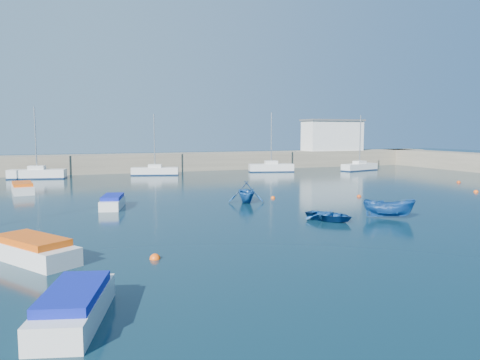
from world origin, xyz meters
name	(u,v)px	position (x,y,z in m)	size (l,w,h in m)	color
ground	(326,234)	(0.00, 0.00, 0.00)	(220.00, 220.00, 0.00)	#0B2431
back_wall	(158,162)	(0.00, 46.00, 1.30)	(96.00, 4.50, 2.60)	#79705C
right_arm	(459,161)	(44.00, 32.00, 1.30)	(4.50, 32.00, 2.60)	#79705C
harbor_office	(332,136)	(30.00, 46.00, 5.10)	(10.00, 4.00, 5.00)	silver
sailboat_5	(37,174)	(-16.34, 40.47, 0.65)	(6.99, 3.38, 8.91)	silver
sailboat_6	(155,171)	(-1.74, 39.85, 0.58)	(6.44, 3.47, 8.17)	silver
sailboat_7	(271,167)	(15.04, 38.79, 0.65)	(6.67, 3.34, 8.55)	silver
sailboat_8	(359,167)	(28.34, 35.85, 0.58)	(6.51, 3.25, 8.25)	silver
motorboat_0	(32,250)	(-15.36, 0.08, 0.53)	(4.17, 5.17, 1.12)	silver
motorboat_1	(113,202)	(-10.24, 14.02, 0.47)	(2.44, 4.28, 0.99)	silver
motorboat_2	(22,188)	(-17.21, 26.23, 0.48)	(2.30, 5.13, 1.02)	silver
motorboat_3	(74,306)	(-13.88, -7.82, 0.51)	(2.89, 4.91, 1.09)	silver
dinghy_center	(330,216)	(2.40, 3.39, 0.34)	(2.35, 3.28, 0.68)	navy
dinghy_left	(246,192)	(0.36, 12.79, 0.89)	(2.91, 3.37, 1.77)	navy
dinghy_right	(389,208)	(6.64, 2.71, 0.66)	(1.28, 3.40, 1.31)	navy
buoy_0	(155,259)	(-10.15, -1.63, 0.00)	(0.50, 0.50, 0.50)	#FF530D
buoy_1	(359,197)	(11.05, 12.09, 0.00)	(0.41, 0.41, 0.41)	#C03A0E
buoy_2	(476,192)	(23.52, 10.60, 0.00)	(0.44, 0.44, 0.44)	#FF530D
buoy_3	(273,198)	(3.45, 14.10, 0.00)	(0.39, 0.39, 0.39)	#FF530D
buoy_4	(459,183)	(28.76, 17.62, 0.00)	(0.45, 0.45, 0.45)	#C03A0E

